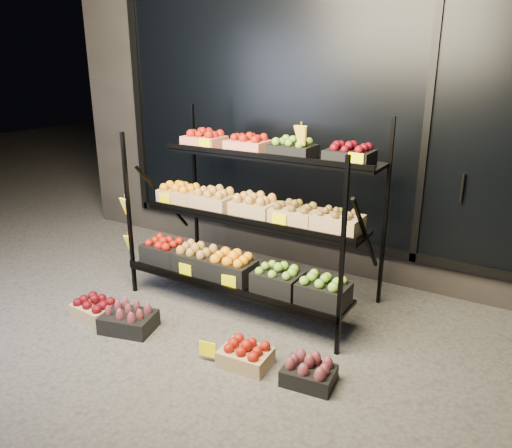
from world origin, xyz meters
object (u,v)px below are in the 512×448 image
Objects in this scene: floor_crate_left at (95,308)px; floor_crate_midleft at (129,319)px; display_rack at (249,217)px; floor_crate_midright at (245,354)px.

floor_crate_midleft is at bearing 5.14° from floor_crate_left.
floor_crate_left is 0.39m from floor_crate_midleft.
display_rack reaches higher than floor_crate_left.
display_rack is 4.61× the size of floor_crate_midleft.
display_rack is at bearing 45.74° from floor_crate_midleft.
display_rack is 1.52m from floor_crate_left.
floor_crate_left is at bearing -133.76° from display_rack.
floor_crate_left is at bearing 165.69° from floor_crate_midleft.
floor_crate_midleft is 1.28× the size of floor_crate_midright.
display_rack is 5.71× the size of floor_crate_left.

